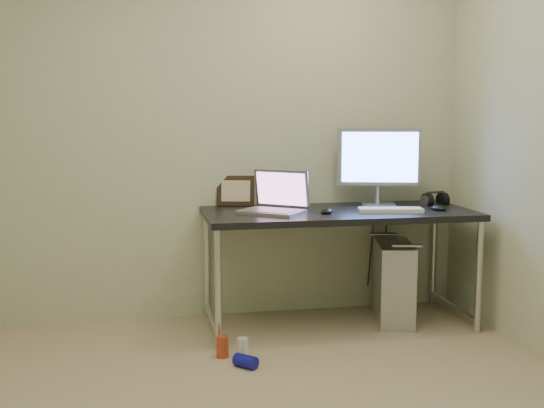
% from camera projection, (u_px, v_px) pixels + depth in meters
% --- Properties ---
extents(wall_back, '(3.50, 0.02, 2.50)m').
position_uv_depth(wall_back, '(205.00, 131.00, 4.49)').
color(wall_back, beige).
rests_on(wall_back, ground).
extents(desk, '(1.71, 0.75, 0.75)m').
position_uv_depth(desk, '(338.00, 222.00, 4.35)').
color(desk, black).
rests_on(desk, ground).
extents(tower_computer, '(0.33, 0.54, 0.56)m').
position_uv_depth(tower_computer, '(394.00, 282.00, 4.48)').
color(tower_computer, silver).
rests_on(tower_computer, ground).
extents(cable_a, '(0.01, 0.16, 0.69)m').
position_uv_depth(cable_a, '(371.00, 252.00, 4.77)').
color(cable_a, black).
rests_on(cable_a, ground).
extents(cable_b, '(0.02, 0.11, 0.71)m').
position_uv_depth(cable_b, '(384.00, 255.00, 4.77)').
color(cable_b, black).
rests_on(cable_b, ground).
extents(can_red, '(0.09, 0.09, 0.12)m').
position_uv_depth(can_red, '(222.00, 347.00, 3.83)').
color(can_red, '#B14022').
rests_on(can_red, ground).
extents(can_white, '(0.08, 0.08, 0.11)m').
position_uv_depth(can_white, '(243.00, 348.00, 3.83)').
color(can_white, white).
rests_on(can_white, ground).
extents(can_blue, '(0.14, 0.14, 0.07)m').
position_uv_depth(can_blue, '(246.00, 361.00, 3.68)').
color(can_blue, '#12159D').
rests_on(can_blue, ground).
extents(laptop, '(0.48, 0.47, 0.26)m').
position_uv_depth(laptop, '(275.00, 203.00, 4.25)').
color(laptop, '#ABACB2').
rests_on(laptop, desk).
extents(monitor, '(0.54, 0.21, 0.52)m').
position_uv_depth(monitor, '(379.00, 161.00, 4.53)').
color(monitor, '#ABACB2').
rests_on(monitor, desk).
extents(keyboard, '(0.41, 0.20, 0.02)m').
position_uv_depth(keyboard, '(391.00, 210.00, 4.28)').
color(keyboard, white).
rests_on(keyboard, desk).
extents(mouse_right, '(0.11, 0.14, 0.04)m').
position_uv_depth(mouse_right, '(438.00, 207.00, 4.35)').
color(mouse_right, black).
rests_on(mouse_right, desk).
extents(mouse_left, '(0.11, 0.14, 0.04)m').
position_uv_depth(mouse_left, '(327.00, 210.00, 4.22)').
color(mouse_left, black).
rests_on(mouse_left, desk).
extents(headphones, '(0.19, 0.11, 0.11)m').
position_uv_depth(headphones, '(435.00, 200.00, 4.60)').
color(headphones, black).
rests_on(headphones, desk).
extents(picture_frame, '(0.26, 0.13, 0.20)m').
position_uv_depth(picture_frame, '(236.00, 191.00, 4.55)').
color(picture_frame, black).
rests_on(picture_frame, desk).
extents(webcam, '(0.05, 0.04, 0.13)m').
position_uv_depth(webcam, '(264.00, 192.00, 4.49)').
color(webcam, silver).
rests_on(webcam, desk).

